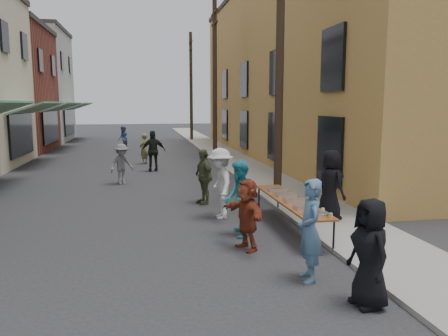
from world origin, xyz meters
name	(u,v)px	position (x,y,z in m)	size (l,w,h in m)	color
ground	(142,235)	(0.00, 0.00, 0.00)	(120.00, 120.00, 0.00)	#28282B
sidewalk	(227,156)	(5.00, 15.00, 0.05)	(2.20, 60.00, 0.10)	gray
building_ochre	(333,71)	(11.10, 14.00, 5.00)	(10.00, 28.00, 10.00)	#AD893D
utility_pole_near	(280,58)	(4.30, 3.00, 4.50)	(0.26, 0.26, 9.00)	#2D2116
utility_pole_mid	(215,79)	(4.30, 15.00, 4.50)	(0.26, 0.26, 9.00)	#2D2116
utility_pole_far	(191,87)	(4.30, 27.00, 4.50)	(0.26, 0.26, 9.00)	#2D2116
serving_table	(291,201)	(3.63, -0.14, 0.71)	(0.70, 4.00, 0.75)	brown
catering_tray_sausage	(317,214)	(3.63, -1.79, 0.79)	(0.50, 0.33, 0.08)	maroon
catering_tray_foil_b	(305,207)	(3.63, -1.14, 0.79)	(0.50, 0.33, 0.08)	#B2B2B7
catering_tray_buns	(295,201)	(3.63, -0.44, 0.79)	(0.50, 0.33, 0.08)	tan
catering_tray_foil_d	(285,195)	(3.63, 0.26, 0.79)	(0.50, 0.33, 0.08)	#B2B2B7
catering_tray_buns_end	(277,189)	(3.63, 0.96, 0.79)	(0.50, 0.33, 0.08)	tan
condiment_jar_a	(312,218)	(3.41, -2.09, 0.79)	(0.07, 0.07, 0.08)	#A57F26
condiment_jar_b	(311,217)	(3.41, -1.99, 0.79)	(0.07, 0.07, 0.08)	#A57F26
condiment_jar_c	(309,216)	(3.41, -1.89, 0.79)	(0.07, 0.07, 0.08)	#A57F26
cup_stack	(331,216)	(3.83, -2.04, 0.81)	(0.08, 0.08, 0.12)	tan
guest_front_a	(370,253)	(3.40, -4.37, 0.85)	(0.83, 0.54, 1.70)	black
guest_front_b	(310,230)	(2.88, -3.26, 0.91)	(0.66, 0.44, 1.82)	#496D8E
guest_front_c	(239,199)	(2.26, -0.47, 0.90)	(0.87, 0.68, 1.80)	teal
guest_front_d	(220,183)	(2.11, 1.21, 0.96)	(1.24, 0.72, 1.93)	silver
guest_front_e	(204,176)	(1.91, 3.06, 0.86)	(1.01, 0.42, 1.72)	#4D5933
guest_queue_back	(247,214)	(2.20, -1.43, 0.77)	(1.42, 0.45, 1.54)	maroon
server	(331,185)	(4.85, 0.24, 1.01)	(0.89, 0.58, 1.82)	black
passerby_left	(122,164)	(-0.73, 6.96, 0.79)	(1.02, 0.59, 1.58)	slate
passerby_mid	(153,151)	(0.58, 10.04, 0.94)	(1.11, 0.46, 1.89)	black
passerby_right	(144,149)	(0.16, 12.70, 0.79)	(0.58, 0.38, 1.59)	olive
passerby_far	(123,139)	(-1.12, 19.37, 0.83)	(0.81, 0.63, 1.66)	#4D6596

